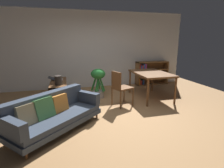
% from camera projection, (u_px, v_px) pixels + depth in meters
% --- Properties ---
extents(ground_plane, '(8.16, 8.16, 0.00)m').
position_uv_depth(ground_plane, '(115.00, 114.00, 4.19)').
color(ground_plane, '#A87A4C').
extents(back_wall_panel, '(6.80, 0.10, 2.70)m').
position_uv_depth(back_wall_panel, '(95.00, 50.00, 6.41)').
color(back_wall_panel, silver).
rests_on(back_wall_panel, ground_plane).
extents(fabric_couch, '(1.84, 1.78, 0.70)m').
position_uv_depth(fabric_couch, '(53.00, 113.00, 3.39)').
color(fabric_couch, brown).
rests_on(fabric_couch, ground_plane).
extents(media_console, '(0.45, 1.38, 0.54)m').
position_uv_depth(media_console, '(59.00, 91.00, 5.10)').
color(media_console, brown).
rests_on(media_console, ground_plane).
extents(open_laptop, '(0.41, 0.33, 0.10)m').
position_uv_depth(open_laptop, '(56.00, 79.00, 5.29)').
color(open_laptop, silver).
rests_on(open_laptop, media_console).
extents(desk_speaker, '(0.19, 0.19, 0.24)m').
position_uv_depth(desk_speaker, '(58.00, 80.00, 4.67)').
color(desk_speaker, '#2D2823').
rests_on(desk_speaker, media_console).
extents(potted_floor_plant, '(0.43, 0.43, 0.88)m').
position_uv_depth(potted_floor_plant, '(98.00, 80.00, 5.28)').
color(potted_floor_plant, '#9E9389').
rests_on(potted_floor_plant, ground_plane).
extents(dining_table, '(0.92, 1.41, 0.77)m').
position_uv_depth(dining_table, '(151.00, 75.00, 5.22)').
color(dining_table, brown).
rests_on(dining_table, ground_plane).
extents(dining_chair_near, '(0.58, 0.54, 0.93)m').
position_uv_depth(dining_chair_near, '(120.00, 87.00, 4.58)').
color(dining_chair_near, brown).
rests_on(dining_chair_near, ground_plane).
extents(bookshelf, '(1.26, 0.35, 0.90)m').
position_uv_depth(bookshelf, '(149.00, 73.00, 6.95)').
color(bookshelf, brown).
rests_on(bookshelf, ground_plane).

